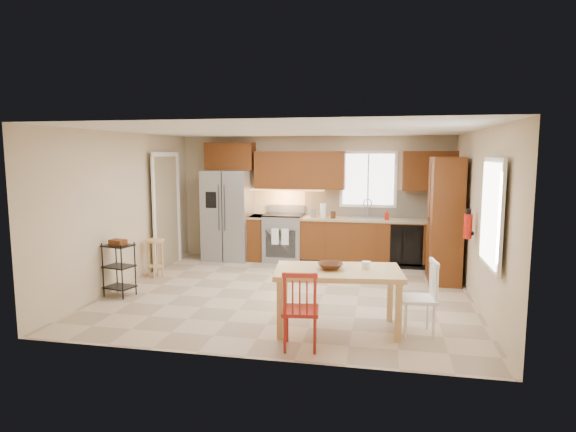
# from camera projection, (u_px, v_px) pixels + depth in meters

# --- Properties ---
(floor) EXTENTS (5.50, 5.50, 0.00)m
(floor) POSITION_uv_depth(u_px,v_px,m) (289.00, 292.00, 7.53)
(floor) COLOR tan
(floor) RESTS_ON ground
(ceiling) EXTENTS (5.50, 5.00, 0.02)m
(ceiling) POSITION_uv_depth(u_px,v_px,m) (290.00, 130.00, 7.20)
(ceiling) COLOR silver
(ceiling) RESTS_ON ground
(wall_back) EXTENTS (5.50, 0.02, 2.50)m
(wall_back) POSITION_uv_depth(u_px,v_px,m) (313.00, 198.00, 9.80)
(wall_back) COLOR #CCB793
(wall_back) RESTS_ON ground
(wall_front) EXTENTS (5.50, 0.02, 2.50)m
(wall_front) POSITION_uv_depth(u_px,v_px,m) (242.00, 242.00, 4.93)
(wall_front) COLOR #CCB793
(wall_front) RESTS_ON ground
(wall_left) EXTENTS (0.02, 5.00, 2.50)m
(wall_left) POSITION_uv_depth(u_px,v_px,m) (126.00, 209.00, 7.90)
(wall_left) COLOR #CCB793
(wall_left) RESTS_ON ground
(wall_right) EXTENTS (0.02, 5.00, 2.50)m
(wall_right) POSITION_uv_depth(u_px,v_px,m) (479.00, 218.00, 6.83)
(wall_right) COLOR #CCB793
(wall_right) RESTS_ON ground
(refrigerator) EXTENTS (0.92, 0.75, 1.82)m
(refrigerator) POSITION_uv_depth(u_px,v_px,m) (228.00, 215.00, 9.81)
(refrigerator) COLOR gray
(refrigerator) RESTS_ON floor
(range_stove) EXTENTS (0.76, 0.63, 0.92)m
(range_stove) POSITION_uv_depth(u_px,v_px,m) (284.00, 238.00, 9.70)
(range_stove) COLOR gray
(range_stove) RESTS_ON floor
(base_cabinet_narrow) EXTENTS (0.30, 0.60, 0.90)m
(base_cabinet_narrow) POSITION_uv_depth(u_px,v_px,m) (258.00, 238.00, 9.82)
(base_cabinet_narrow) COLOR #5E2B11
(base_cabinet_narrow) RESTS_ON floor
(base_cabinet_run) EXTENTS (2.92, 0.60, 0.90)m
(base_cabinet_run) POSITION_uv_depth(u_px,v_px,m) (376.00, 242.00, 9.36)
(base_cabinet_run) COLOR #5E2B11
(base_cabinet_run) RESTS_ON floor
(dishwasher) EXTENTS (0.60, 0.02, 0.78)m
(dishwasher) POSITION_uv_depth(u_px,v_px,m) (406.00, 246.00, 8.96)
(dishwasher) COLOR black
(dishwasher) RESTS_ON floor
(backsplash) EXTENTS (2.92, 0.03, 0.55)m
(backsplash) POSITION_uv_depth(u_px,v_px,m) (377.00, 203.00, 9.54)
(backsplash) COLOR beige
(backsplash) RESTS_ON wall_back
(upper_over_fridge) EXTENTS (1.00, 0.35, 0.55)m
(upper_over_fridge) POSITION_uv_depth(u_px,v_px,m) (230.00, 156.00, 9.85)
(upper_over_fridge) COLOR #5B2D0F
(upper_over_fridge) RESTS_ON wall_back
(upper_left_block) EXTENTS (1.80, 0.35, 0.75)m
(upper_left_block) POSITION_uv_depth(u_px,v_px,m) (300.00, 170.00, 9.60)
(upper_left_block) COLOR #5B2D0F
(upper_left_block) RESTS_ON wall_back
(upper_right_block) EXTENTS (1.00, 0.35, 0.75)m
(upper_right_block) POSITION_uv_depth(u_px,v_px,m) (429.00, 171.00, 9.11)
(upper_right_block) COLOR #5B2D0F
(upper_right_block) RESTS_ON wall_back
(window_back) EXTENTS (1.12, 0.04, 1.12)m
(window_back) POSITION_uv_depth(u_px,v_px,m) (368.00, 179.00, 9.51)
(window_back) COLOR white
(window_back) RESTS_ON wall_back
(sink) EXTENTS (0.62, 0.46, 0.16)m
(sink) POSITION_uv_depth(u_px,v_px,m) (367.00, 221.00, 9.34)
(sink) COLOR gray
(sink) RESTS_ON base_cabinet_run
(undercab_glow) EXTENTS (1.60, 0.30, 0.01)m
(undercab_glow) POSITION_uv_depth(u_px,v_px,m) (285.00, 190.00, 9.69)
(undercab_glow) COLOR #FFBF66
(undercab_glow) RESTS_ON wall_back
(soap_bottle) EXTENTS (0.09, 0.09, 0.19)m
(soap_bottle) POSITION_uv_depth(u_px,v_px,m) (387.00, 215.00, 9.15)
(soap_bottle) COLOR #B9170C
(soap_bottle) RESTS_ON base_cabinet_run
(paper_towel) EXTENTS (0.12, 0.12, 0.28)m
(paper_towel) POSITION_uv_depth(u_px,v_px,m) (323.00, 211.00, 9.43)
(paper_towel) COLOR white
(paper_towel) RESTS_ON base_cabinet_run
(canister_steel) EXTENTS (0.11, 0.11, 0.18)m
(canister_steel) POSITION_uv_depth(u_px,v_px,m) (313.00, 213.00, 9.48)
(canister_steel) COLOR gray
(canister_steel) RESTS_ON base_cabinet_run
(canister_wood) EXTENTS (0.10, 0.10, 0.14)m
(canister_wood) POSITION_uv_depth(u_px,v_px,m) (333.00, 215.00, 9.37)
(canister_wood) COLOR #4F2C15
(canister_wood) RESTS_ON base_cabinet_run
(pantry) EXTENTS (0.50, 0.95, 2.10)m
(pantry) POSITION_uv_depth(u_px,v_px,m) (445.00, 220.00, 8.08)
(pantry) COLOR #5E2B11
(pantry) RESTS_ON floor
(fire_extinguisher) EXTENTS (0.12, 0.12, 0.36)m
(fire_extinguisher) POSITION_uv_depth(u_px,v_px,m) (468.00, 226.00, 7.02)
(fire_extinguisher) COLOR #B9170C
(fire_extinguisher) RESTS_ON wall_right
(window_right) EXTENTS (0.04, 1.02, 1.32)m
(window_right) POSITION_uv_depth(u_px,v_px,m) (492.00, 213.00, 5.70)
(window_right) COLOR white
(window_right) RESTS_ON wall_right
(doorway) EXTENTS (0.04, 0.95, 2.10)m
(doorway) POSITION_uv_depth(u_px,v_px,m) (166.00, 212.00, 9.18)
(doorway) COLOR #8C7A59
(doorway) RESTS_ON wall_left
(dining_table) EXTENTS (1.62, 1.04, 0.74)m
(dining_table) POSITION_uv_depth(u_px,v_px,m) (338.00, 300.00, 5.89)
(dining_table) COLOR tan
(dining_table) RESTS_ON floor
(chair_red) EXTENTS (0.47, 0.47, 0.89)m
(chair_red) POSITION_uv_depth(u_px,v_px,m) (301.00, 309.00, 5.32)
(chair_red) COLOR #A72419
(chair_red) RESTS_ON floor
(chair_white) EXTENTS (0.47, 0.47, 0.89)m
(chair_white) POSITION_uv_depth(u_px,v_px,m) (418.00, 297.00, 5.74)
(chair_white) COLOR white
(chair_white) RESTS_ON floor
(table_bowl) EXTENTS (0.34, 0.34, 0.08)m
(table_bowl) POSITION_uv_depth(u_px,v_px,m) (330.00, 269.00, 5.86)
(table_bowl) COLOR #4F2C15
(table_bowl) RESTS_ON dining_table
(table_jar) EXTENTS (0.12, 0.12, 0.13)m
(table_jar) POSITION_uv_depth(u_px,v_px,m) (366.00, 267.00, 5.87)
(table_jar) COLOR white
(table_jar) RESTS_ON dining_table
(bar_stool) EXTENTS (0.38, 0.38, 0.67)m
(bar_stool) POSITION_uv_depth(u_px,v_px,m) (155.00, 258.00, 8.44)
(bar_stool) COLOR tan
(bar_stool) RESTS_ON floor
(utility_cart) EXTENTS (0.47, 0.40, 0.82)m
(utility_cart) POSITION_uv_depth(u_px,v_px,m) (119.00, 269.00, 7.29)
(utility_cart) COLOR black
(utility_cart) RESTS_ON floor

